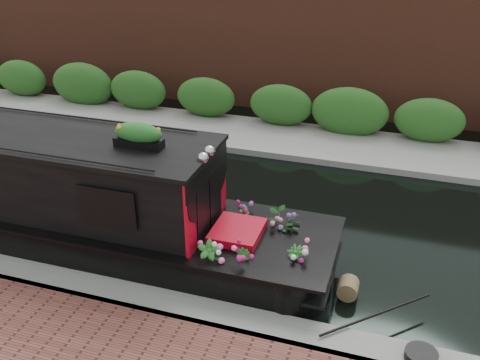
% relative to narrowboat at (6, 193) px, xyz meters
% --- Properties ---
extents(ground, '(80.00, 80.00, 0.00)m').
position_rel_narrowboat_xyz_m(ground, '(3.59, 1.95, -0.86)').
color(ground, black).
rests_on(ground, ground).
extents(near_bank_coping, '(40.00, 0.60, 0.50)m').
position_rel_narrowboat_xyz_m(near_bank_coping, '(3.59, -1.35, -0.86)').
color(near_bank_coping, gray).
rests_on(near_bank_coping, ground).
extents(far_bank_path, '(40.00, 2.40, 0.34)m').
position_rel_narrowboat_xyz_m(far_bank_path, '(3.59, 6.15, -0.86)').
color(far_bank_path, gray).
rests_on(far_bank_path, ground).
extents(far_hedge, '(40.00, 1.10, 2.80)m').
position_rel_narrowboat_xyz_m(far_hedge, '(3.59, 7.05, -0.86)').
color(far_hedge, '#24551C').
rests_on(far_hedge, ground).
extents(far_brick_wall, '(40.00, 1.00, 8.00)m').
position_rel_narrowboat_xyz_m(far_brick_wall, '(3.59, 9.15, -0.86)').
color(far_brick_wall, brown).
rests_on(far_brick_wall, ground).
extents(narrowboat, '(12.27, 2.23, 2.88)m').
position_rel_narrowboat_xyz_m(narrowboat, '(0.00, 0.00, 0.00)').
color(narrowboat, black).
rests_on(narrowboat, ground).
extents(rope_fender, '(0.34, 0.35, 0.34)m').
position_rel_narrowboat_xyz_m(rope_fender, '(6.67, -0.00, -0.69)').
color(rope_fender, brown).
rests_on(rope_fender, ground).
extents(coiled_mooring_rope, '(0.45, 0.45, 0.12)m').
position_rel_narrowboat_xyz_m(coiled_mooring_rope, '(7.84, -1.35, -0.55)').
color(coiled_mooring_rope, black).
rests_on(coiled_mooring_rope, near_bank_coping).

